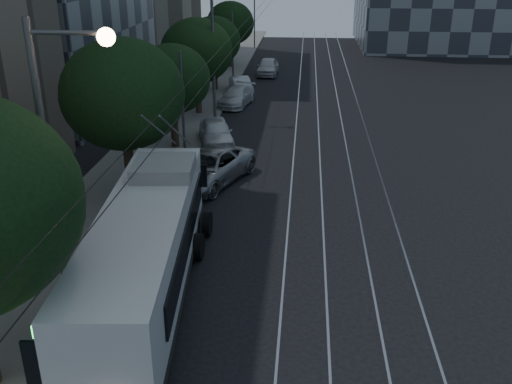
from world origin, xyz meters
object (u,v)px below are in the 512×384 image
at_px(trolleybus, 147,248).
at_px(pickup_silver, 208,167).
at_px(car_white_b, 237,96).
at_px(streetlamp_near, 62,159).
at_px(car_white_c, 241,86).
at_px(car_white_d, 268,67).
at_px(streetlamp_far, 219,36).
at_px(car_white_a, 216,132).

xyz_separation_m(trolleybus, pickup_silver, (0.34, 9.83, -0.87)).
bearing_deg(car_white_b, pickup_silver, -77.34).
bearing_deg(streetlamp_near, car_white_c, 87.98).
height_order(trolleybus, pickup_silver, trolleybus).
xyz_separation_m(car_white_b, car_white_d, (1.50, 11.41, 0.09)).
height_order(car_white_c, streetlamp_far, streetlamp_far).
distance_m(car_white_b, car_white_d, 11.51).
distance_m(car_white_a, car_white_c, 13.06).
bearing_deg(car_white_c, streetlamp_far, -110.99).
bearing_deg(car_white_c, streetlamp_near, -109.30).
xyz_separation_m(car_white_b, streetlamp_far, (-0.60, -4.01, 4.82)).
bearing_deg(car_white_a, car_white_c, 75.44).
bearing_deg(car_white_c, trolleybus, -106.86).
relative_size(pickup_silver, car_white_a, 1.29).
bearing_deg(trolleybus, streetlamp_far, 87.01).
height_order(car_white_d, streetlamp_far, streetlamp_far).
bearing_deg(pickup_silver, car_white_d, 109.52).
distance_m(car_white_b, streetlamp_far, 6.30).
bearing_deg(pickup_silver, car_white_b, 113.46).
relative_size(car_white_a, car_white_b, 0.97).
distance_m(pickup_silver, car_white_c, 19.07).
relative_size(trolleybus, pickup_silver, 2.12).
distance_m(car_white_b, car_white_c, 3.71).
xyz_separation_m(car_white_a, car_white_d, (1.60, 20.76, -0.01)).
distance_m(trolleybus, car_white_c, 28.91).
bearing_deg(car_white_d, car_white_b, -95.68).
bearing_deg(trolleybus, car_white_d, 82.91).
relative_size(car_white_c, streetlamp_near, 0.44).
height_order(pickup_silver, streetlamp_near, streetlamp_near).
height_order(car_white_a, car_white_c, car_white_a).
relative_size(pickup_silver, car_white_d, 1.30).
bearing_deg(streetlamp_far, car_white_a, -84.65).
distance_m(trolleybus, pickup_silver, 9.87).
xyz_separation_m(streetlamp_near, streetlamp_far, (0.60, 23.50, -0.00)).
xyz_separation_m(car_white_a, streetlamp_far, (-0.50, 5.34, 4.73)).
xyz_separation_m(pickup_silver, streetlamp_far, (-1.05, 11.34, 4.69)).
height_order(trolleybus, car_white_a, trolleybus).
height_order(car_white_a, streetlamp_near, streetlamp_near).
distance_m(pickup_silver, streetlamp_near, 13.14).
bearing_deg(streetlamp_near, trolleybus, 60.66).
bearing_deg(trolleybus, pickup_silver, 83.09).
bearing_deg(car_white_b, car_white_d, 93.47).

